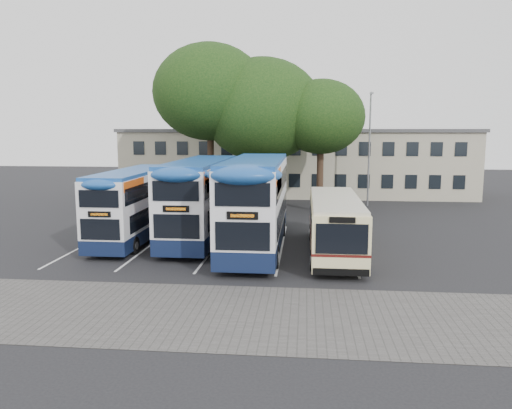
{
  "coord_description": "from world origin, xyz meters",
  "views": [
    {
      "loc": [
        0.94,
        -20.79,
        6.12
      ],
      "look_at": [
        -1.62,
        5.0,
        2.23
      ],
      "focal_mm": 35.0,
      "sensor_mm": 36.0,
      "label": 1
    }
  ],
  "objects_px": {
    "bus_dd_mid": "(201,196)",
    "bus_dd_right": "(256,200)",
    "bus_dd_left": "(135,202)",
    "tree_right": "(321,117)",
    "tree_left": "(210,92)",
    "bus_single": "(335,222)",
    "tree_mid": "(262,110)",
    "lamp_post": "(369,143)"
  },
  "relations": [
    {
      "from": "tree_right",
      "to": "bus_single",
      "type": "distance_m",
      "value": 14.03
    },
    {
      "from": "tree_left",
      "to": "tree_right",
      "type": "bearing_deg",
      "value": -4.06
    },
    {
      "from": "lamp_post",
      "to": "bus_dd_right",
      "type": "height_order",
      "value": "lamp_post"
    },
    {
      "from": "tree_right",
      "to": "bus_dd_mid",
      "type": "bearing_deg",
      "value": -123.72
    },
    {
      "from": "tree_left",
      "to": "bus_dd_mid",
      "type": "xyz_separation_m",
      "value": [
        1.5,
        -10.93,
        -6.48
      ]
    },
    {
      "from": "tree_mid",
      "to": "bus_dd_left",
      "type": "xyz_separation_m",
      "value": [
        -6.07,
        -11.93,
        -5.46
      ]
    },
    {
      "from": "tree_mid",
      "to": "bus_single",
      "type": "relative_size",
      "value": 1.21
    },
    {
      "from": "tree_mid",
      "to": "tree_right",
      "type": "xyz_separation_m",
      "value": [
        4.43,
        -0.94,
        -0.58
      ]
    },
    {
      "from": "tree_left",
      "to": "bus_dd_mid",
      "type": "distance_m",
      "value": 12.8
    },
    {
      "from": "bus_dd_mid",
      "to": "tree_left",
      "type": "bearing_deg",
      "value": 97.81
    },
    {
      "from": "tree_mid",
      "to": "bus_dd_mid",
      "type": "xyz_separation_m",
      "value": [
        -2.47,
        -11.28,
        -5.17
      ]
    },
    {
      "from": "bus_dd_left",
      "to": "lamp_post",
      "type": "bearing_deg",
      "value": 44.55
    },
    {
      "from": "bus_dd_mid",
      "to": "tree_mid",
      "type": "bearing_deg",
      "value": 77.64
    },
    {
      "from": "bus_dd_mid",
      "to": "bus_dd_right",
      "type": "xyz_separation_m",
      "value": [
        3.31,
        -1.95,
        0.12
      ]
    },
    {
      "from": "tree_right",
      "to": "bus_dd_left",
      "type": "relative_size",
      "value": 1.04
    },
    {
      "from": "lamp_post",
      "to": "bus_dd_right",
      "type": "relative_size",
      "value": 0.81
    },
    {
      "from": "bus_dd_right",
      "to": "tree_left",
      "type": "bearing_deg",
      "value": 110.48
    },
    {
      "from": "tree_left",
      "to": "tree_right",
      "type": "relative_size",
      "value": 1.29
    },
    {
      "from": "tree_left",
      "to": "bus_dd_right",
      "type": "distance_m",
      "value": 15.15
    },
    {
      "from": "bus_single",
      "to": "bus_dd_left",
      "type": "bearing_deg",
      "value": 169.89
    },
    {
      "from": "tree_left",
      "to": "tree_right",
      "type": "height_order",
      "value": "tree_left"
    },
    {
      "from": "bus_dd_left",
      "to": "bus_single",
      "type": "relative_size",
      "value": 0.99
    },
    {
      "from": "lamp_post",
      "to": "tree_right",
      "type": "distance_m",
      "value": 5.49
    },
    {
      "from": "lamp_post",
      "to": "tree_left",
      "type": "xyz_separation_m",
      "value": [
        -12.36,
        -2.66,
        3.85
      ]
    },
    {
      "from": "tree_mid",
      "to": "bus_dd_right",
      "type": "distance_m",
      "value": 14.18
    },
    {
      "from": "tree_mid",
      "to": "bus_dd_right",
      "type": "relative_size",
      "value": 1.03
    },
    {
      "from": "bus_dd_mid",
      "to": "bus_dd_right",
      "type": "distance_m",
      "value": 3.84
    },
    {
      "from": "bus_dd_mid",
      "to": "bus_single",
      "type": "height_order",
      "value": "bus_dd_mid"
    },
    {
      "from": "bus_single",
      "to": "lamp_post",
      "type": "bearing_deg",
      "value": 77.56
    },
    {
      "from": "bus_single",
      "to": "tree_mid",
      "type": "bearing_deg",
      "value": 109.16
    },
    {
      "from": "bus_dd_mid",
      "to": "bus_single",
      "type": "relative_size",
      "value": 1.12
    },
    {
      "from": "tree_left",
      "to": "bus_dd_right",
      "type": "height_order",
      "value": "tree_left"
    },
    {
      "from": "lamp_post",
      "to": "bus_dd_right",
      "type": "bearing_deg",
      "value": -115.92
    },
    {
      "from": "tree_left",
      "to": "tree_mid",
      "type": "relative_size",
      "value": 1.09
    },
    {
      "from": "bus_dd_right",
      "to": "lamp_post",
      "type": "bearing_deg",
      "value": 64.08
    },
    {
      "from": "lamp_post",
      "to": "tree_mid",
      "type": "distance_m",
      "value": 9.07
    },
    {
      "from": "tree_right",
      "to": "bus_single",
      "type": "height_order",
      "value": "tree_right"
    },
    {
      "from": "bus_dd_right",
      "to": "tree_right",
      "type": "bearing_deg",
      "value": 73.72
    },
    {
      "from": "tree_mid",
      "to": "bus_dd_left",
      "type": "bearing_deg",
      "value": -116.98
    },
    {
      "from": "tree_left",
      "to": "bus_single",
      "type": "height_order",
      "value": "tree_left"
    },
    {
      "from": "lamp_post",
      "to": "tree_mid",
      "type": "bearing_deg",
      "value": -164.61
    },
    {
      "from": "bus_dd_left",
      "to": "tree_right",
      "type": "bearing_deg",
      "value": 46.29
    }
  ]
}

